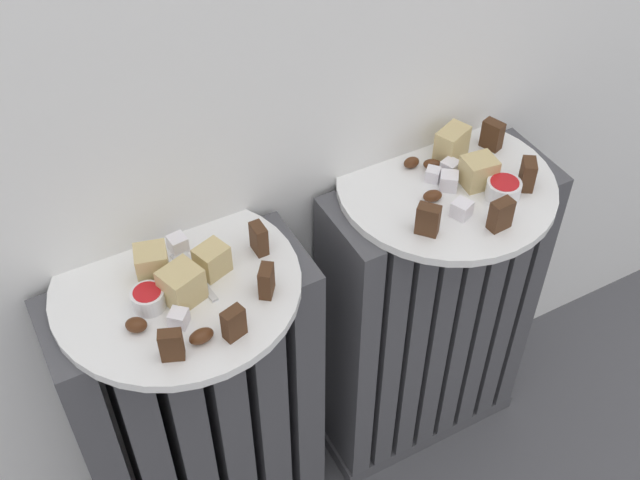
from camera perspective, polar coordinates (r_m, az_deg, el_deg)
The scene contains 31 objects.
radiator_left at distance 1.19m, azimuth -8.53°, elevation -12.71°, with size 0.35×0.14×0.56m.
radiator_right at distance 1.29m, azimuth 7.66°, elevation -5.85°, with size 0.35×0.14×0.56m.
plate_left at distance 0.96m, azimuth -10.32°, elevation -3.25°, with size 0.30×0.30×0.01m, color white.
plate_right at distance 1.09m, azimuth 9.07°, elevation 3.92°, with size 0.30×0.30×0.01m, color white.
dark_cake_slice_left_0 at distance 0.87m, azimuth -10.67°, elevation -7.46°, with size 0.03×0.01×0.04m, color #472B19.
dark_cake_slice_left_1 at distance 0.88m, azimuth -6.24°, elevation -5.99°, with size 0.03×0.01×0.04m, color #472B19.
dark_cake_slice_left_2 at distance 0.91m, azimuth -3.89°, elevation -2.97°, with size 0.03×0.01×0.04m, color #472B19.
dark_cake_slice_left_3 at distance 0.96m, azimuth -4.43°, elevation 0.10°, with size 0.03×0.01×0.04m, color #472B19.
marble_cake_slice_left_0 at distance 0.95m, azimuth -7.79°, elevation -1.43°, with size 0.04×0.03×0.04m, color tan.
marble_cake_slice_left_1 at distance 0.92m, azimuth -9.95°, elevation -3.23°, with size 0.04×0.04×0.05m, color tan.
marble_cake_slice_left_2 at distance 0.95m, azimuth -12.00°, elevation -1.76°, with size 0.04×0.04×0.05m, color tan.
turkish_delight_left_0 at distance 0.90m, azimuth -10.16°, elevation -5.57°, with size 0.02×0.02×0.02m, color white.
turkish_delight_left_1 at distance 0.98m, azimuth -10.22°, elevation -0.25°, with size 0.02×0.02×0.02m, color white.
medjool_date_left_0 at distance 0.88m, azimuth -8.56°, elevation -6.88°, with size 0.03×0.02×0.02m, color #4C2814.
medjool_date_left_1 at distance 0.91m, azimuth -13.12°, elevation -5.98°, with size 0.02×0.02×0.02m, color #4C2814.
jam_bowl_left at distance 0.92m, azimuth -12.29°, elevation -4.12°, with size 0.04×0.04×0.02m.
dark_cake_slice_right_0 at distance 0.99m, azimuth 7.79°, elevation 1.45°, with size 0.03×0.02×0.04m, color #472B19.
dark_cake_slice_right_1 at distance 1.02m, azimuth 12.91°, elevation 1.79°, with size 0.03×0.02×0.04m, color #472B19.
dark_cake_slice_right_2 at distance 1.09m, azimuth 14.75°, elevation 4.60°, with size 0.03×0.02×0.04m, color #472B19.
dark_cake_slice_right_3 at distance 1.15m, azimuth 12.32°, elevation 7.42°, with size 0.03×0.02×0.04m, color #472B19.
marble_cake_slice_right_0 at distance 1.08m, azimuth 11.37°, elevation 4.85°, with size 0.04×0.04×0.04m, color tan.
marble_cake_slice_right_1 at distance 1.11m, azimuth 9.48°, elevation 6.86°, with size 0.05×0.03×0.05m, color tan.
turkish_delight_right_0 at distance 1.08m, azimuth 8.14°, elevation 4.70°, with size 0.02×0.02×0.02m, color white.
turkish_delight_right_1 at distance 1.03m, azimuth 10.18°, elevation 2.21°, with size 0.02×0.02×0.02m, color white.
turkish_delight_right_2 at distance 1.07m, azimuth 9.28°, elevation 4.22°, with size 0.02×0.02×0.02m, color white.
turkish_delight_right_3 at distance 1.09m, azimuth 9.37°, elevation 5.17°, with size 0.02×0.02×0.02m, color white.
medjool_date_right_0 at distance 1.10m, azimuth 6.61°, elevation 5.57°, with size 0.02×0.01×0.02m, color #4C2814.
medjool_date_right_1 at distance 1.05m, azimuth 8.12°, elevation 3.17°, with size 0.03×0.02×0.01m, color #4C2814.
medjool_date_right_2 at distance 1.10m, azimuth 8.13°, elevation 5.40°, with size 0.03×0.01×0.02m, color #4C2814.
jam_bowl_right at distance 1.07m, azimuth 13.10°, elevation 3.63°, with size 0.05×0.05×0.03m.
fork at distance 0.96m, azimuth -9.19°, elevation -2.27°, with size 0.02×0.10×0.00m.
Camera 1 is at (-0.34, -0.36, 1.26)m, focal length 44.36 mm.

